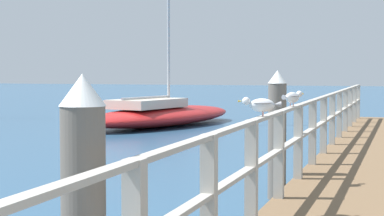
# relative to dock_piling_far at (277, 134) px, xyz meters

# --- Properties ---
(pier_railing) EXTENTS (0.12, 22.54, 1.10)m
(pier_railing) POSITION_rel_dock_piling_far_xyz_m (0.38, 1.24, 0.06)
(pier_railing) COLOR #B2ADA3
(pier_railing) RESTS_ON pier_deck
(dock_piling_far) EXTENTS (0.29, 0.29, 1.99)m
(dock_piling_far) POSITION_rel_dock_piling_far_xyz_m (0.00, 0.00, 0.00)
(dock_piling_far) COLOR #6B6056
(dock_piling_far) RESTS_ON ground_plane
(seagull_foreground) EXTENTS (0.47, 0.23, 0.21)m
(seagull_foreground) POSITION_rel_dock_piling_far_xyz_m (0.37, -3.03, 0.62)
(seagull_foreground) COLOR white
(seagull_foreground) RESTS_ON pier_railing
(seagull_background) EXTENTS (0.25, 0.45, 0.21)m
(seagull_background) POSITION_rel_dock_piling_far_xyz_m (0.38, -0.94, 0.62)
(seagull_background) COLOR white
(seagull_background) RESTS_ON pier_railing
(boat_6) EXTENTS (4.58, 8.27, 9.07)m
(boat_6) POSITION_rel_dock_piling_far_xyz_m (-6.33, 12.31, -0.60)
(boat_6) COLOR red
(boat_6) RESTS_ON ground_plane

